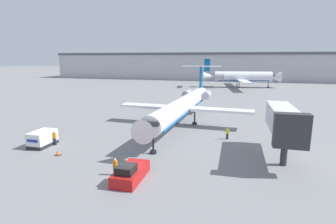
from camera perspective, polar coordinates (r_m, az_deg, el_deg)
The scene contains 11 objects.
ground_plane at distance 25.85m, azimuth -8.58°, elevation -14.34°, with size 600.00×600.00×0.00m, color slate.
terminal_building at distance 141.67m, azimuth 10.80°, elevation 9.76°, with size 180.00×16.80×14.03m.
airplane_main at distance 44.27m, azimuth 3.40°, elevation 1.61°, with size 23.04×33.98×9.59m.
pushback_tug at distance 25.58m, azimuth -8.18°, elevation -12.96°, with size 2.24×4.85×1.81m.
luggage_cart at distance 37.94m, azimuth -25.67°, elevation -5.24°, with size 2.18×3.52×1.99m.
worker_near_tug at distance 26.64m, azimuth -11.44°, elevation -11.52°, with size 0.40×0.24×1.71m.
worker_by_wing at distance 37.99m, azimuth 12.79°, elevation -4.56°, with size 0.40×0.24×1.64m.
worker_on_apron at distance 37.68m, azimuth -23.43°, elevation -5.15°, with size 0.40×0.26×1.88m.
traffic_cone_left at distance 33.87m, azimuth -22.85°, elevation -8.16°, with size 0.60×0.60×0.67m.
airplane_parked_far_left at distance 106.39m, azimuth 15.57°, elevation 7.38°, with size 29.52×34.28×11.27m.
jet_bridge at distance 31.79m, azimuth 23.84°, elevation -1.76°, with size 3.20×10.74×6.19m.
Camera 1 is at (9.34, -21.30, 11.28)m, focal length 28.00 mm.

